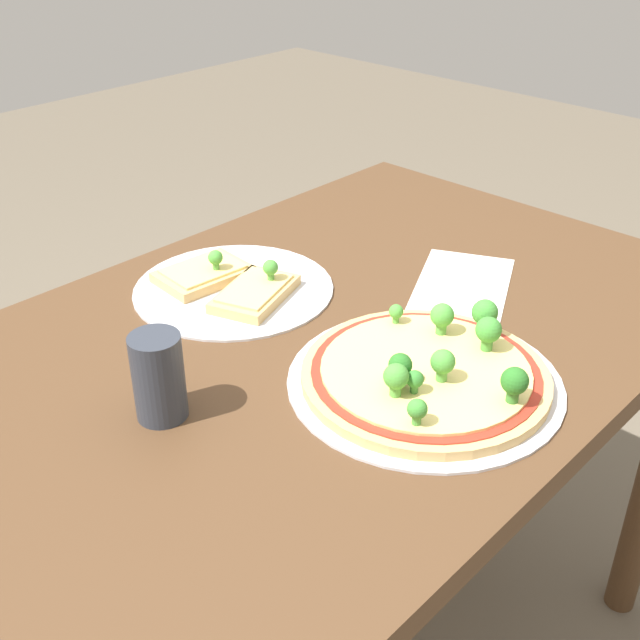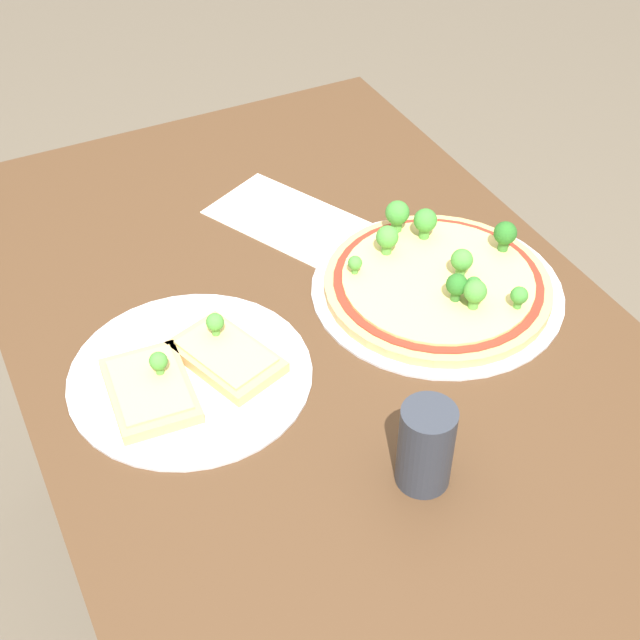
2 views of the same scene
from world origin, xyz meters
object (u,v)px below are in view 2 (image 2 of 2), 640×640
(dining_table, at_px, (334,402))
(pizza_tray_slice, at_px, (189,373))
(pizza_tray_whole, at_px, (438,281))
(drinking_cup, at_px, (426,446))

(dining_table, distance_m, pizza_tray_slice, 0.22)
(pizza_tray_slice, bearing_deg, pizza_tray_whole, 91.21)
(dining_table, relative_size, pizza_tray_slice, 4.23)
(dining_table, bearing_deg, drinking_cup, -2.04)
(pizza_tray_whole, relative_size, drinking_cup, 3.19)
(pizza_tray_slice, bearing_deg, drinking_cup, 34.15)
(pizza_tray_whole, height_order, drinking_cup, drinking_cup)
(dining_table, relative_size, drinking_cup, 11.83)
(pizza_tray_slice, distance_m, drinking_cup, 0.33)
(dining_table, relative_size, pizza_tray_whole, 3.70)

